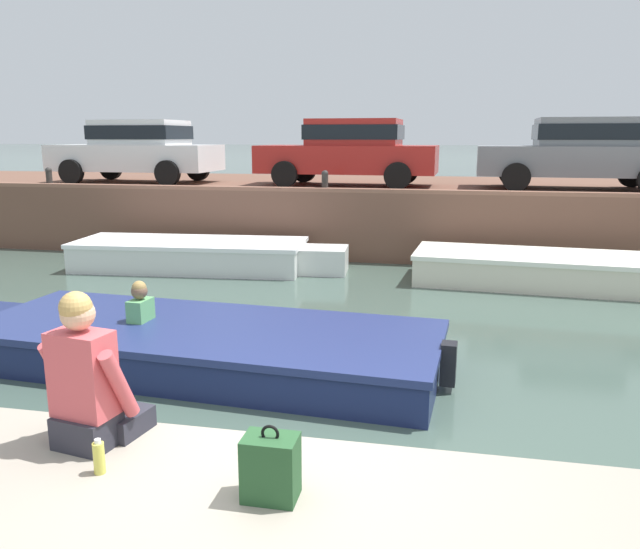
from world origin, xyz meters
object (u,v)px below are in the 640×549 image
car_left_inner_red (350,149)px  car_centre_grey (582,150)px  boat_moored_central_cream (572,271)px  backpack_on_ledge (271,467)px  motorboat_passing (184,344)px  mooring_bollard_mid (325,180)px  car_leftmost_white (138,149)px  mooring_bollard_west (49,176)px  person_seated_left (89,385)px  boat_moored_west_white (202,255)px  bottle_drink (99,457)px

car_left_inner_red → car_centre_grey: bearing=-0.0°
boat_moored_central_cream → backpack_on_ledge: bearing=-109.4°
motorboat_passing → mooring_bollard_mid: mooring_bollard_mid is taller
car_centre_grey → car_left_inner_red: bearing=180.0°
car_leftmost_white → mooring_bollard_west: (-1.44, -1.66, -0.61)m
mooring_bollard_mid → person_seated_left: mooring_bollard_mid is taller
boat_moored_west_white → boat_moored_central_cream: size_ratio=0.92×
motorboat_passing → bottle_drink: size_ratio=32.66×
motorboat_passing → person_seated_left: person_seated_left is taller
mooring_bollard_west → backpack_on_ledge: bearing=-51.1°
car_leftmost_white → backpack_on_ledge: (6.88, -11.98, -1.37)m
car_leftmost_white → mooring_bollard_mid: (5.14, -1.66, -0.61)m
mooring_bollard_west → boat_moored_central_cream: bearing=-8.4°
boat_moored_west_white → motorboat_passing: (1.84, -5.09, -0.05)m
motorboat_passing → bottle_drink: bottle_drink is taller
car_leftmost_white → car_centre_grey: (10.56, -0.00, 0.00)m
mooring_bollard_west → person_seated_left: 12.25m
boat_moored_central_cream → mooring_bollard_mid: (-4.79, 1.68, 1.43)m
car_leftmost_white → bottle_drink: size_ratio=20.14×
boat_moored_west_white → motorboat_passing: bearing=-70.1°
bottle_drink → backpack_on_ledge: size_ratio=0.50×
motorboat_passing → car_leftmost_white: size_ratio=1.62×
person_seated_left → bottle_drink: person_seated_left is taller
car_centre_grey → backpack_on_ledge: (-3.67, -11.98, -1.37)m
car_left_inner_red → car_leftmost_white: bearing=180.0°
car_centre_grey → person_seated_left: (-4.91, -11.62, -1.17)m
person_seated_left → bottle_drink: (0.23, -0.32, -0.28)m
car_leftmost_white → car_left_inner_red: same height
mooring_bollard_mid → backpack_on_ledge: mooring_bollard_mid is taller
car_left_inner_red → mooring_bollard_west: 7.08m
mooring_bollard_mid → person_seated_left: (0.51, -9.97, -0.56)m
car_leftmost_white → bottle_drink: car_leftmost_white is taller
car_left_inner_red → bottle_drink: car_left_inner_red is taller
boat_moored_central_cream → car_leftmost_white: bearing=161.4°
boat_moored_central_cream → bottle_drink: (-4.05, -8.61, 0.59)m
car_leftmost_white → car_left_inner_red: 5.42m
car_centre_grey → bottle_drink: (-4.67, -11.95, -1.45)m
car_centre_grey → boat_moored_west_white: bearing=-157.2°
car_leftmost_white → mooring_bollard_west: size_ratio=9.23×
car_centre_grey → person_seated_left: 12.67m
mooring_bollard_west → mooring_bollard_mid: (6.58, 0.00, 0.00)m
backpack_on_ledge → mooring_bollard_west: bearing=128.9°
mooring_bollard_mid → backpack_on_ledge: (1.75, -10.32, -0.77)m
boat_moored_central_cream → person_seated_left: (-4.28, -8.29, 0.87)m
motorboat_passing → backpack_on_ledge: backpack_on_ledge is taller
car_leftmost_white → person_seated_left: (5.65, -11.63, -1.17)m
mooring_bollard_west → bottle_drink: mooring_bollard_west is taller
boat_moored_central_cream → mooring_bollard_west: 11.58m
car_leftmost_white → backpack_on_ledge: size_ratio=10.07×
motorboat_passing → boat_moored_central_cream: bearing=43.8°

